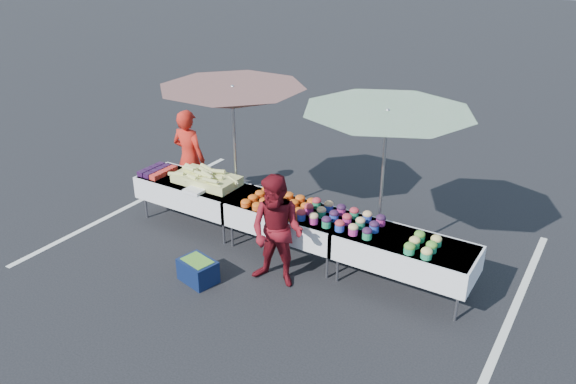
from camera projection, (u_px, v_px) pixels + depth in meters
The scene contains 17 objects.
ground at pixel (288, 252), 8.44m from camera, with size 80.00×80.00×0.00m, color black.
stripe_left at pixel (136, 203), 9.98m from camera, with size 0.10×5.00×0.00m, color silver.
stripe_right at pixel (508, 323), 6.91m from camera, with size 0.10×5.00×0.00m, color silver.
table_left at pixel (194, 191), 9.06m from camera, with size 1.86×0.81×0.75m.
table_center at pixel (288, 218), 8.20m from camera, with size 1.86×0.81×0.75m.
table_right at pixel (405, 252), 7.33m from camera, with size 1.86×0.81×0.75m.
berry_punnets at pixel (157, 171), 9.27m from camera, with size 0.40×0.54×0.08m.
corn_pile at pixel (206, 178), 8.87m from camera, with size 1.16×0.57×0.26m.
plastic_bags at pixel (195, 190), 8.61m from camera, with size 0.30×0.25×0.05m, color white.
carrot_bowls at pixel (279, 202), 8.17m from camera, with size 0.95×0.69×0.11m.
potato_cups at pixel (341, 217), 7.69m from camera, with size 1.14×0.58×0.16m.
bean_baskets at pixel (423, 244), 7.03m from camera, with size 0.36×0.50×0.15m.
vendor at pixel (189, 158), 9.63m from camera, with size 0.62×0.41×1.71m, color red.
customer at pixel (277, 232), 7.39m from camera, with size 0.77×0.60×1.58m, color maroon.
umbrella_left at pixel (233, 99), 8.46m from camera, with size 2.92×2.92×2.31m.
umbrella_right at pixel (387, 125), 7.28m from camera, with size 2.36×2.36×2.32m.
storage_bin at pixel (198, 270), 7.68m from camera, with size 0.57×0.47×0.33m.
Camera 1 is at (3.85, -6.17, 4.38)m, focal length 35.00 mm.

